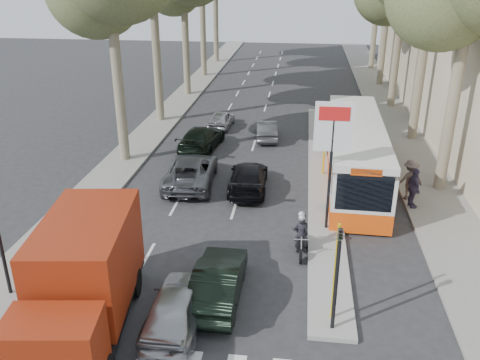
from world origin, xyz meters
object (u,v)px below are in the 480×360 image
object	(u,v)px
dark_hatchback	(218,281)
silver_hatchback	(176,306)
motorcycle	(301,233)
city_bus	(355,151)
red_truck	(84,279)

from	to	relation	value
dark_hatchback	silver_hatchback	bearing A→B (deg)	54.60
motorcycle	city_bus	bearing A→B (deg)	68.18
silver_hatchback	motorcycle	size ratio (longest dim) A/B	2.06
red_truck	city_bus	distance (m)	15.71
silver_hatchback	red_truck	world-z (taller)	red_truck
dark_hatchback	red_truck	world-z (taller)	red_truck
dark_hatchback	red_truck	size ratio (longest dim) A/B	0.64
red_truck	city_bus	world-z (taller)	red_truck
dark_hatchback	red_truck	bearing A→B (deg)	28.43
silver_hatchback	red_truck	xyz separation A→B (m)	(-2.66, -0.51, 1.13)
silver_hatchback	red_truck	distance (m)	2.93
silver_hatchback	dark_hatchback	bearing A→B (deg)	-125.77
motorcycle	silver_hatchback	bearing A→B (deg)	-129.27
silver_hatchback	dark_hatchback	distance (m)	1.85
silver_hatchback	dark_hatchback	xyz separation A→B (m)	(1.07, 1.51, 0.01)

